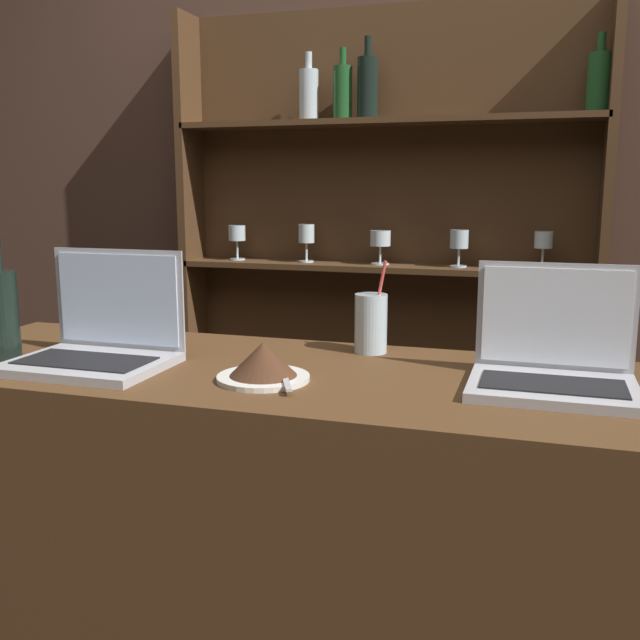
# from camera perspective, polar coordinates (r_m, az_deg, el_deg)

# --- Properties ---
(bar_counter) EXTENTS (1.64, 0.56, 1.00)m
(bar_counter) POSITION_cam_1_polar(r_m,az_deg,el_deg) (1.64, -2.72, -21.13)
(bar_counter) COLOR #4C3019
(bar_counter) RESTS_ON ground_plane
(back_wall) EXTENTS (7.00, 0.06, 2.70)m
(back_wall) POSITION_cam_1_polar(r_m,az_deg,el_deg) (2.59, 6.73, 10.34)
(back_wall) COLOR #4C3328
(back_wall) RESTS_ON ground_plane
(back_shelf) EXTENTS (1.47, 0.18, 1.97)m
(back_shelf) POSITION_cam_1_polar(r_m,az_deg,el_deg) (2.55, 5.07, 3.19)
(back_shelf) COLOR #472D19
(back_shelf) RESTS_ON ground_plane
(laptop_near) EXTENTS (0.31, 0.24, 0.23)m
(laptop_near) POSITION_cam_1_polar(r_m,az_deg,el_deg) (1.54, -17.23, -1.58)
(laptop_near) COLOR #ADADB2
(laptop_near) RESTS_ON bar_counter
(laptop_far) EXTENTS (0.29, 0.22, 0.22)m
(laptop_far) POSITION_cam_1_polar(r_m,az_deg,el_deg) (1.36, 18.16, -3.20)
(laptop_far) COLOR #ADADB2
(laptop_far) RESTS_ON bar_counter
(cake_plate) EXTENTS (0.18, 0.18, 0.07)m
(cake_plate) POSITION_cam_1_polar(r_m,az_deg,el_deg) (1.35, -4.57, -3.47)
(cake_plate) COLOR silver
(cake_plate) RESTS_ON bar_counter
(water_glass) EXTENTS (0.07, 0.07, 0.21)m
(water_glass) POSITION_cam_1_polar(r_m,az_deg,el_deg) (1.57, 4.09, -0.26)
(water_glass) COLOR silver
(water_glass) RESTS_ON bar_counter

